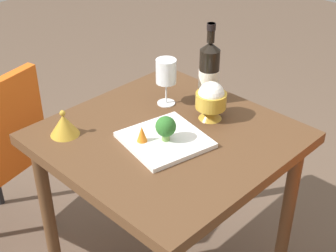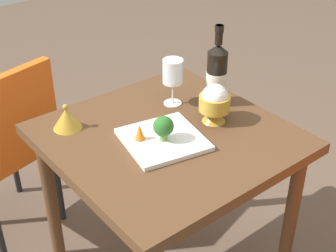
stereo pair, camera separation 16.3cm
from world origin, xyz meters
TOP-DOWN VIEW (x-y plane):
  - dining_table at (0.00, 0.00)m, footprint 0.76×0.76m
  - wine_bottle at (0.27, 0.06)m, footprint 0.08×0.08m
  - wine_glass at (0.14, 0.15)m, footprint 0.08×0.08m
  - rice_bowl at (0.18, -0.04)m, footprint 0.11×0.11m
  - rice_bowl_lid at (-0.25, 0.25)m, footprint 0.10×0.10m
  - serving_plate at (-0.04, -0.03)m, footprint 0.30×0.30m
  - broccoli_floret at (-0.05, -0.04)m, footprint 0.07×0.07m
  - carrot_garnish_left at (-0.11, 0.01)m, footprint 0.04×0.04m

SIDE VIEW (x-z plane):
  - dining_table at x=0.00m, z-range 0.27..1.02m
  - serving_plate at x=-0.04m, z-range 0.75..0.77m
  - rice_bowl_lid at x=-0.25m, z-range 0.74..0.84m
  - carrot_garnish_left at x=-0.11m, z-range 0.77..0.82m
  - broccoli_floret at x=-0.05m, z-range 0.78..0.86m
  - rice_bowl at x=0.18m, z-range 0.76..0.90m
  - wine_bottle at x=0.27m, z-range 0.72..1.02m
  - wine_glass at x=0.14m, z-range 0.79..0.97m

